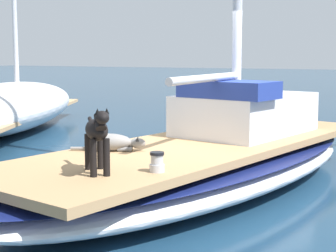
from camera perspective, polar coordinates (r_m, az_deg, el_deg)
ground_plane at (r=7.63m, az=3.47°, el=-6.65°), size 120.00×120.00×0.00m
sailboat_main at (r=7.56m, az=3.49°, el=-4.19°), size 3.87×7.59×0.66m
cabin_house at (r=8.38m, az=8.01°, el=1.56°), size 1.80×2.46×0.84m
dog_grey at (r=6.87m, az=-5.97°, el=-1.73°), size 0.89×0.51×0.22m
dog_black at (r=5.54m, az=-7.43°, el=-0.71°), size 0.71×0.73×0.70m
deck_winch at (r=5.62m, az=-1.16°, el=-3.87°), size 0.16×0.16×0.21m
moored_boat_port_side at (r=13.89m, az=-16.51°, el=2.05°), size 5.48×8.08×8.42m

